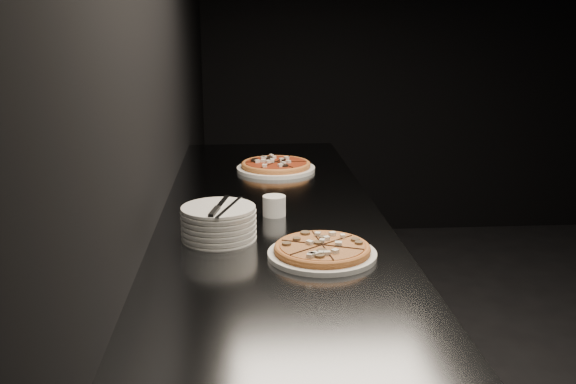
{
  "coord_description": "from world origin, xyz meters",
  "views": [
    {
      "loc": [
        -2.22,
        -2.07,
        1.56
      ],
      "look_at": [
        -2.08,
        -0.1,
        1.02
      ],
      "focal_mm": 40.0,
      "sensor_mm": 36.0,
      "label": 1
    }
  ],
  "objects": [
    {
      "name": "ramekin",
      "position": [
        -2.12,
        -0.04,
        0.96
      ],
      "size": [
        0.08,
        0.08,
        0.07
      ],
      "color": "silver",
      "rests_on": "counter"
    },
    {
      "name": "cutlery",
      "position": [
        -2.29,
        -0.27,
        1.02
      ],
      "size": [
        0.12,
        0.23,
        0.01
      ],
      "rotation": [
        0.0,
        0.0,
        -0.2
      ],
      "color": "silver",
      "rests_on": "plate_stack"
    },
    {
      "name": "pizza_mushroom",
      "position": [
        -2.01,
        -0.43,
        0.94
      ],
      "size": [
        0.35,
        0.35,
        0.03
      ],
      "rotation": [
        0.0,
        0.0,
        -0.4
      ],
      "color": "white",
      "rests_on": "counter"
    },
    {
      "name": "wall_left",
      "position": [
        -2.5,
        0.0,
        1.4
      ],
      "size": [
        0.02,
        5.0,
        2.8
      ],
      "primitive_type": "cube",
      "color": "black",
      "rests_on": "floor"
    },
    {
      "name": "counter",
      "position": [
        -2.13,
        0.0,
        0.46
      ],
      "size": [
        0.74,
        2.44,
        0.92
      ],
      "color": "#56585D",
      "rests_on": "floor"
    },
    {
      "name": "wall_back",
      "position": [
        0.0,
        2.5,
        1.4
      ],
      "size": [
        5.0,
        0.02,
        2.8
      ],
      "primitive_type": "cube",
      "color": "black",
      "rests_on": "floor"
    },
    {
      "name": "plate_stack",
      "position": [
        -2.3,
        -0.25,
        0.97
      ],
      "size": [
        0.22,
        0.22,
        0.1
      ],
      "color": "white",
      "rests_on": "counter"
    },
    {
      "name": "pizza_tomato",
      "position": [
        -2.08,
        0.61,
        0.94
      ],
      "size": [
        0.34,
        0.34,
        0.04
      ],
      "rotation": [
        0.0,
        0.0,
        -0.01
      ],
      "color": "white",
      "rests_on": "counter"
    }
  ]
}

